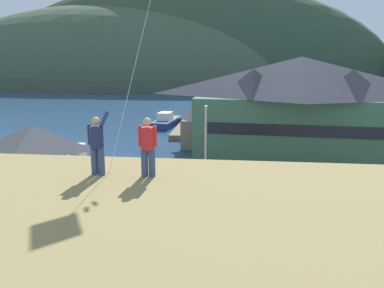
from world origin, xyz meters
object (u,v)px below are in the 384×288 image
Objects in this scene: person_companion at (148,145)px; parked_car_back_row_left at (369,190)px; person_kite_flyer at (97,143)px; parked_car_lone_by_shed at (358,229)px; parked_car_front_row_silver at (41,209)px; storage_shed_waterside at (204,125)px; parked_car_back_row_right at (264,228)px; parked_car_front_row_red at (296,195)px; wharf_dock at (189,128)px; harbor_lodge at (300,104)px; moored_boat_wharfside at (166,122)px; parked_car_corner_spot at (122,223)px; storage_shed_near_lot at (35,158)px; parked_car_mid_row_far at (230,184)px; parked_car_mid_row_center at (115,191)px; parking_light_pole at (206,139)px.

parked_car_back_row_left is at bearing 54.27° from person_companion.
parked_car_lone_by_shed is at bearing 42.29° from person_kite_flyer.
storage_shed_waterside is at bearing 70.60° from parked_car_front_row_silver.
parked_car_back_row_right is 1.01× the size of parked_car_front_row_red.
parked_car_front_row_silver is (-5.02, -32.71, 0.71)m from wharf_dock.
wharf_dock is at bearing 135.14° from harbor_lodge.
moored_boat_wharfside reaches higher than parked_car_corner_spot.
harbor_lodge is at bearing 47.75° from parked_car_front_row_silver.
storage_shed_near_lot is 20.17m from person_kite_flyer.
harbor_lodge is 15.86m from parked_car_mid_row_far.
parked_car_back_row_left is at bearing 68.59° from parked_car_lone_by_shed.
person_kite_flyer reaches higher than storage_shed_near_lot.
parked_car_back_row_right is (-7.65, -7.22, 0.00)m from parked_car_back_row_left.
parked_car_mid_row_center is 1.00× the size of parked_car_front_row_silver.
storage_shed_waterside reaches higher than wharf_dock.
parked_car_corner_spot is (-12.88, -0.76, 0.00)m from parked_car_lone_by_shed.
parked_car_back_row_right is 1.03× the size of parked_car_lone_by_shed.
wharf_dock is at bearing 93.42° from person_kite_flyer.
harbor_lodge is 27.10m from parked_car_front_row_silver.
parking_light_pole reaches higher than parked_car_front_row_silver.
parked_car_lone_by_shed reaches higher than wharf_dock.
parked_car_mid_row_center is at bearing -86.25° from moored_boat_wharfside.
parking_light_pole is at bearing 144.00° from parked_car_front_row_red.
storage_shed_near_lot is 6.85m from parked_car_front_row_silver.
parked_car_mid_row_center is at bearing -103.57° from storage_shed_waterside.
parking_light_pole is at bearing 41.83° from parked_car_mid_row_center.
wharf_dock is 43.85m from person_kite_flyer.
parked_car_mid_row_center is 15.56m from parked_car_lone_by_shed.
parked_car_lone_by_shed is 5.65m from parked_car_front_row_red.
parked_car_mid_row_far is at bearing -71.27° from moored_boat_wharfside.
parked_car_mid_row_center is 0.99× the size of parked_car_back_row_right.
parked_car_mid_row_far is at bearing 105.39° from parked_car_back_row_right.
parked_car_lone_by_shed is at bearing 3.38° from parked_car_corner_spot.
moored_boat_wharfside is 1.94× the size of parked_car_front_row_red.
parked_car_front_row_red is (14.39, -31.05, 0.34)m from moored_boat_wharfside.
parked_car_back_row_left is at bearing 17.90° from parked_car_front_row_red.
parked_car_corner_spot is at bearing -178.14° from parked_car_back_row_right.
storage_shed_near_lot is 30.03m from moored_boat_wharfside.
storage_shed_waterside is (11.25, 16.82, -0.19)m from storage_shed_near_lot.
parked_car_front_row_red is at bearing -66.94° from storage_shed_waterside.
wharf_dock is at bearing 120.82° from parked_car_back_row_left.
harbor_lodge reaches higher than storage_shed_near_lot.
storage_shed_waterside is 33.45m from person_kite_flyer.
parked_car_front_row_silver is 14.51m from person_kite_flyer.
storage_shed_waterside is 14.50m from moored_boat_wharfside.
parked_car_back_row_left is at bearing 0.55° from storage_shed_near_lot.
parked_car_lone_by_shed is (13.30, -33.41, 0.71)m from wharf_dock.
parked_car_back_row_right is 5.05m from parked_car_lone_by_shed.
storage_shed_waterside is 3.23× the size of person_companion.
parked_car_front_row_red is (4.45, -1.76, 0.00)m from parked_car_mid_row_far.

